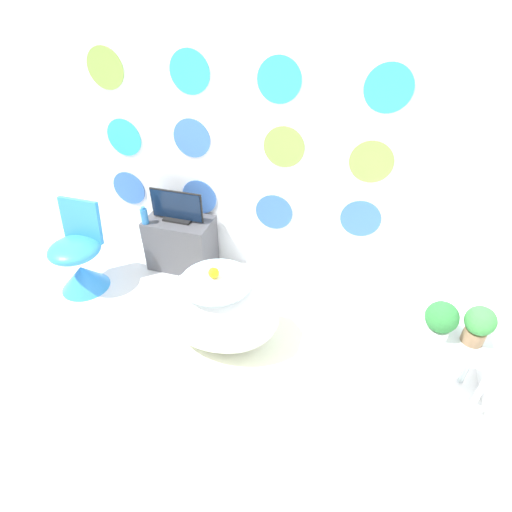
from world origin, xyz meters
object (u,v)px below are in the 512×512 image
Objects in this scene: chair at (80,262)px; potted_plant_left at (441,319)px; potted_plant_right at (479,324)px; vase at (144,216)px; bathtub at (218,310)px; tv at (177,208)px.

chair is 2.78m from potted_plant_left.
potted_plant_left is at bearing -177.87° from potted_plant_right.
vase is 0.66× the size of potted_plant_left.
bathtub is 1.15× the size of chair.
vase is 2.40m from potted_plant_left.
potted_plant_right is (1.60, -0.03, 0.36)m from bathtub.
chair reaches higher than potted_plant_right.
tv is (0.68, 0.53, 0.35)m from chair.
potted_plant_left is at bearing -16.02° from vase.
chair reaches higher than vase.
tv is 2.39m from potted_plant_right.
bathtub is at bearing 178.65° from potted_plant_left.
chair is 3.23× the size of potted_plant_left.
potted_plant_left is (2.06, -0.79, 0.03)m from tv.
vase is (-0.90, 0.63, 0.27)m from bathtub.
potted_plant_right is (2.50, -0.65, 0.09)m from vase.
bathtub is 1.44m from potted_plant_left.
vase is 2.59m from potted_plant_right.
potted_plant_left is at bearing -5.44° from chair.
chair is 0.66m from vase.
tv is at bearing 28.03° from vase.
tv is 1.98× the size of potted_plant_left.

